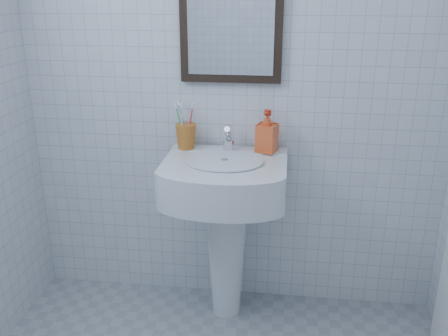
# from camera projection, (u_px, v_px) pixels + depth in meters

# --- Properties ---
(wall_back) EXTENTS (2.20, 0.02, 2.50)m
(wall_back) POSITION_uv_depth(u_px,v_px,m) (234.00, 80.00, 2.51)
(wall_back) COLOR silver
(wall_back) RESTS_ON ground
(washbasin) EXTENTS (0.59, 0.43, 0.91)m
(washbasin) POSITION_uv_depth(u_px,v_px,m) (226.00, 212.00, 2.53)
(washbasin) COLOR silver
(washbasin) RESTS_ON ground
(faucet) EXTENTS (0.06, 0.12, 0.14)m
(faucet) POSITION_uv_depth(u_px,v_px,m) (229.00, 140.00, 2.51)
(faucet) COLOR silver
(faucet) RESTS_ON washbasin
(toothbrush_cup) EXTENTS (0.11, 0.11, 0.13)m
(toothbrush_cup) POSITION_uv_depth(u_px,v_px,m) (186.00, 136.00, 2.55)
(toothbrush_cup) COLOR #B4611F
(toothbrush_cup) RESTS_ON washbasin
(soap_dispenser) EXTENTS (0.12, 0.12, 0.21)m
(soap_dispenser) POSITION_uv_depth(u_px,v_px,m) (267.00, 131.00, 2.48)
(soap_dispenser) COLOR #E54016
(soap_dispenser) RESTS_ON washbasin
(wall_mirror) EXTENTS (0.50, 0.04, 0.62)m
(wall_mirror) POSITION_uv_depth(u_px,v_px,m) (231.00, 18.00, 2.39)
(wall_mirror) COLOR black
(wall_mirror) RESTS_ON wall_back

